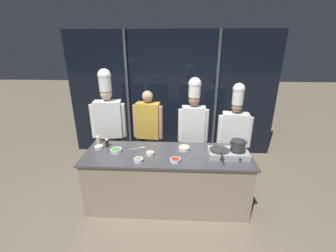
% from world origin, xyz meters
% --- Properties ---
extents(ground_plane, '(24.00, 24.00, 0.00)m').
position_xyz_m(ground_plane, '(0.00, 0.00, 0.00)').
color(ground_plane, '#7F705B').
extents(window_wall_back, '(4.50, 0.09, 2.70)m').
position_xyz_m(window_wall_back, '(0.00, 1.83, 1.35)').
color(window_wall_back, black).
rests_on(window_wall_back, ground_plane).
extents(demo_counter, '(2.49, 0.84, 0.88)m').
position_xyz_m(demo_counter, '(0.00, 0.00, 0.44)').
color(demo_counter, gray).
rests_on(demo_counter, ground_plane).
extents(portable_stove, '(0.57, 0.35, 0.10)m').
position_xyz_m(portable_stove, '(0.89, -0.02, 0.93)').
color(portable_stove, '#B2B5BA').
rests_on(portable_stove, demo_counter).
extents(frying_pan, '(0.29, 0.50, 0.04)m').
position_xyz_m(frying_pan, '(0.76, -0.03, 1.00)').
color(frying_pan, '#38332D').
rests_on(frying_pan, portable_stove).
extents(stock_pot, '(0.23, 0.21, 0.15)m').
position_xyz_m(stock_pot, '(1.03, -0.02, 1.06)').
color(stock_pot, '#333335').
rests_on(stock_pot, portable_stove).
extents(squeeze_bottle_soy, '(0.06, 0.06, 0.15)m').
position_xyz_m(squeeze_bottle_soy, '(-0.97, 0.20, 0.96)').
color(squeeze_bottle_soy, '#332319').
rests_on(squeeze_bottle_soy, demo_counter).
extents(squeeze_bottle_oil, '(0.06, 0.06, 0.15)m').
position_xyz_m(squeeze_bottle_oil, '(-1.15, 0.31, 0.96)').
color(squeeze_bottle_oil, beige).
rests_on(squeeze_bottle_oil, demo_counter).
extents(prep_bowl_scallions, '(0.17, 0.17, 0.05)m').
position_xyz_m(prep_bowl_scallions, '(-0.78, 0.02, 0.91)').
color(prep_bowl_scallions, white).
rests_on(prep_bowl_scallions, demo_counter).
extents(prep_bowl_chili_flakes, '(0.15, 0.15, 0.04)m').
position_xyz_m(prep_bowl_chili_flakes, '(0.12, -0.23, 0.91)').
color(prep_bowl_chili_flakes, white).
rests_on(prep_bowl_chili_flakes, demo_counter).
extents(prep_bowl_onion, '(0.13, 0.13, 0.05)m').
position_xyz_m(prep_bowl_onion, '(-1.08, 0.12, 0.91)').
color(prep_bowl_onion, white).
rests_on(prep_bowl_onion, demo_counter).
extents(prep_bowl_ginger, '(0.17, 0.17, 0.06)m').
position_xyz_m(prep_bowl_ginger, '(0.26, 0.13, 0.92)').
color(prep_bowl_ginger, white).
rests_on(prep_bowl_ginger, demo_counter).
extents(prep_bowl_shrimp, '(0.12, 0.12, 0.05)m').
position_xyz_m(prep_bowl_shrimp, '(-0.25, -0.05, 0.91)').
color(prep_bowl_shrimp, white).
rests_on(prep_bowl_shrimp, demo_counter).
extents(prep_bowl_mushrooms, '(0.13, 0.13, 0.05)m').
position_xyz_m(prep_bowl_mushrooms, '(-0.39, -0.25, 0.91)').
color(prep_bowl_mushrooms, white).
rests_on(prep_bowl_mushrooms, demo_counter).
extents(serving_spoon_slotted, '(0.24, 0.12, 0.02)m').
position_xyz_m(serving_spoon_slotted, '(-0.43, 0.17, 0.89)').
color(serving_spoon_slotted, '#B2B5BA').
rests_on(serving_spoon_slotted, demo_counter).
extents(chef_head, '(0.61, 0.31, 2.04)m').
position_xyz_m(chef_head, '(-1.10, 0.76, 1.16)').
color(chef_head, '#232326').
rests_on(chef_head, ground_plane).
extents(person_guest, '(0.54, 0.27, 1.67)m').
position_xyz_m(person_guest, '(-0.38, 0.80, 1.01)').
color(person_guest, '#232326').
rests_on(person_guest, ground_plane).
extents(chef_sous, '(0.52, 0.21, 1.92)m').
position_xyz_m(chef_sous, '(0.42, 0.69, 1.13)').
color(chef_sous, '#232326').
rests_on(chef_sous, ground_plane).
extents(chef_line, '(0.58, 0.28, 1.83)m').
position_xyz_m(chef_line, '(1.14, 0.69, 1.02)').
color(chef_line, '#4C4C51').
rests_on(chef_line, ground_plane).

